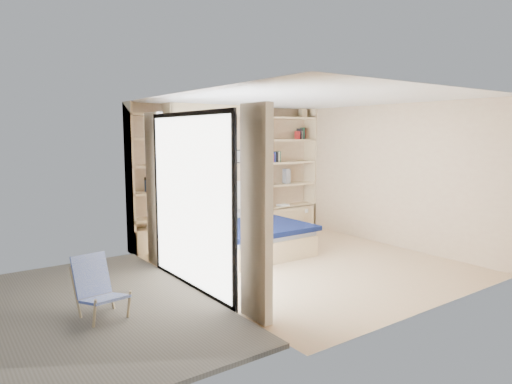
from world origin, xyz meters
TOP-DOWN VIEW (x-y plane):
  - ground at (0.00, 0.00)m, footprint 4.50×4.50m
  - room_shell at (-0.39, 1.52)m, footprint 4.50×4.50m
  - bed at (-0.34, 1.17)m, footprint 1.66×2.10m
  - photo_gallery at (-0.45, 2.22)m, footprint 1.48×0.02m
  - reading_lamps at (-0.30, 2.00)m, footprint 1.92×0.12m
  - shelf_decor at (1.09, 2.07)m, footprint 3.56×0.23m
  - deck at (-3.60, 0.00)m, footprint 3.20×4.00m
  - deck_chair at (-3.24, -0.24)m, footprint 0.48×0.72m

SIDE VIEW (x-z plane):
  - ground at x=0.00m, z-range 0.00..0.00m
  - deck at x=-3.60m, z-range -0.03..0.03m
  - bed at x=-0.34m, z-range -0.27..0.80m
  - deck_chair at x=-3.24m, z-range -0.02..0.66m
  - room_shell at x=-0.39m, z-range -1.17..3.33m
  - reading_lamps at x=-0.30m, z-range 1.03..1.17m
  - photo_gallery at x=-0.45m, z-range 1.19..2.01m
  - shelf_decor at x=1.09m, z-range 0.67..2.70m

